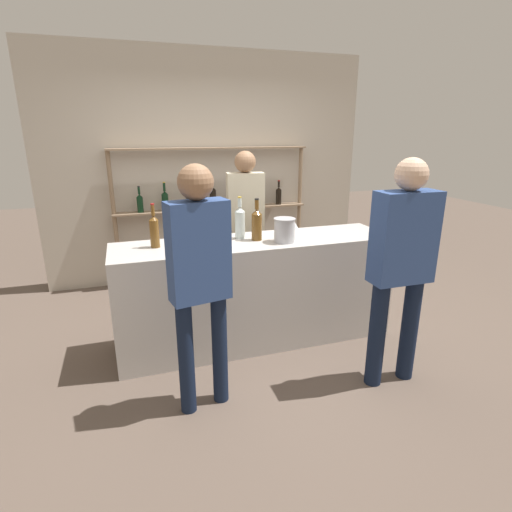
{
  "coord_description": "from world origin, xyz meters",
  "views": [
    {
      "loc": [
        -1.04,
        -3.17,
        1.86
      ],
      "look_at": [
        0.0,
        0.0,
        0.81
      ],
      "focal_mm": 28.0,
      "sensor_mm": 36.0,
      "label": 1
    }
  ],
  "objects_px": {
    "customer_right": "(402,258)",
    "customer_left": "(200,271)",
    "wine_glass": "(294,226)",
    "ice_bucket": "(284,230)",
    "counter_bottle_2": "(240,222)",
    "server_behind_counter": "(246,216)",
    "counter_bottle_0": "(257,224)",
    "counter_bottle_1": "(154,231)"
  },
  "relations": [
    {
      "from": "counter_bottle_2",
      "to": "customer_left",
      "type": "bearing_deg",
      "value": -120.48
    },
    {
      "from": "counter_bottle_2",
      "to": "wine_glass",
      "type": "bearing_deg",
      "value": -18.41
    },
    {
      "from": "wine_glass",
      "to": "server_behind_counter",
      "type": "bearing_deg",
      "value": 102.59
    },
    {
      "from": "counter_bottle_0",
      "to": "ice_bucket",
      "type": "height_order",
      "value": "counter_bottle_0"
    },
    {
      "from": "ice_bucket",
      "to": "customer_right",
      "type": "bearing_deg",
      "value": -54.82
    },
    {
      "from": "counter_bottle_0",
      "to": "customer_left",
      "type": "bearing_deg",
      "value": -129.2
    },
    {
      "from": "customer_right",
      "to": "customer_left",
      "type": "bearing_deg",
      "value": 84.55
    },
    {
      "from": "counter_bottle_0",
      "to": "ice_bucket",
      "type": "distance_m",
      "value": 0.25
    },
    {
      "from": "wine_glass",
      "to": "server_behind_counter",
      "type": "xyz_separation_m",
      "value": [
        -0.19,
        0.85,
        -0.06
      ]
    },
    {
      "from": "counter_bottle_1",
      "to": "customer_right",
      "type": "xyz_separation_m",
      "value": [
        1.63,
        -0.99,
        -0.1
      ]
    },
    {
      "from": "counter_bottle_2",
      "to": "customer_right",
      "type": "bearing_deg",
      "value": -49.34
    },
    {
      "from": "counter_bottle_1",
      "to": "customer_left",
      "type": "bearing_deg",
      "value": -76.03
    },
    {
      "from": "counter_bottle_0",
      "to": "customer_left",
      "type": "distance_m",
      "value": 1.03
    },
    {
      "from": "counter_bottle_0",
      "to": "ice_bucket",
      "type": "xyz_separation_m",
      "value": [
        0.2,
        -0.13,
        -0.04
      ]
    },
    {
      "from": "counter_bottle_2",
      "to": "customer_left",
      "type": "distance_m",
      "value": 1.04
    },
    {
      "from": "counter_bottle_2",
      "to": "ice_bucket",
      "type": "height_order",
      "value": "counter_bottle_2"
    },
    {
      "from": "counter_bottle_0",
      "to": "counter_bottle_2",
      "type": "distance_m",
      "value": 0.16
    },
    {
      "from": "counter_bottle_2",
      "to": "ice_bucket",
      "type": "bearing_deg",
      "value": -35.63
    },
    {
      "from": "counter_bottle_1",
      "to": "ice_bucket",
      "type": "bearing_deg",
      "value": -9.52
    },
    {
      "from": "customer_left",
      "to": "counter_bottle_1",
      "type": "bearing_deg",
      "value": 3.39
    },
    {
      "from": "ice_bucket",
      "to": "customer_right",
      "type": "height_order",
      "value": "customer_right"
    },
    {
      "from": "counter_bottle_0",
      "to": "counter_bottle_2",
      "type": "height_order",
      "value": "counter_bottle_2"
    },
    {
      "from": "counter_bottle_0",
      "to": "wine_glass",
      "type": "bearing_deg",
      "value": -8.91
    },
    {
      "from": "counter_bottle_1",
      "to": "counter_bottle_0",
      "type": "bearing_deg",
      "value": -2.92
    },
    {
      "from": "counter_bottle_0",
      "to": "ice_bucket",
      "type": "relative_size",
      "value": 1.76
    },
    {
      "from": "wine_glass",
      "to": "counter_bottle_1",
      "type": "bearing_deg",
      "value": 175.4
    },
    {
      "from": "counter_bottle_0",
      "to": "server_behind_counter",
      "type": "distance_m",
      "value": 0.82
    },
    {
      "from": "ice_bucket",
      "to": "counter_bottle_2",
      "type": "bearing_deg",
      "value": 144.37
    },
    {
      "from": "customer_left",
      "to": "wine_glass",
      "type": "bearing_deg",
      "value": -63.4
    },
    {
      "from": "wine_glass",
      "to": "customer_left",
      "type": "xyz_separation_m",
      "value": [
        -0.98,
        -0.74,
        -0.06
      ]
    },
    {
      "from": "counter_bottle_0",
      "to": "customer_right",
      "type": "relative_size",
      "value": 0.21
    },
    {
      "from": "counter_bottle_0",
      "to": "customer_right",
      "type": "height_order",
      "value": "customer_right"
    },
    {
      "from": "counter_bottle_0",
      "to": "wine_glass",
      "type": "xyz_separation_m",
      "value": [
        0.33,
        -0.05,
        -0.03
      ]
    },
    {
      "from": "counter_bottle_0",
      "to": "counter_bottle_1",
      "type": "distance_m",
      "value": 0.86
    },
    {
      "from": "server_behind_counter",
      "to": "ice_bucket",
      "type": "bearing_deg",
      "value": 11.13
    },
    {
      "from": "counter_bottle_1",
      "to": "wine_glass",
      "type": "bearing_deg",
      "value": -4.6
    },
    {
      "from": "customer_left",
      "to": "server_behind_counter",
      "type": "distance_m",
      "value": 1.78
    },
    {
      "from": "customer_right",
      "to": "counter_bottle_1",
      "type": "bearing_deg",
      "value": 59.37
    },
    {
      "from": "customer_right",
      "to": "counter_bottle_0",
      "type": "bearing_deg",
      "value": 39.93
    },
    {
      "from": "wine_glass",
      "to": "ice_bucket",
      "type": "distance_m",
      "value": 0.15
    },
    {
      "from": "counter_bottle_2",
      "to": "counter_bottle_0",
      "type": "bearing_deg",
      "value": -39.01
    },
    {
      "from": "wine_glass",
      "to": "customer_left",
      "type": "distance_m",
      "value": 1.23
    }
  ]
}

